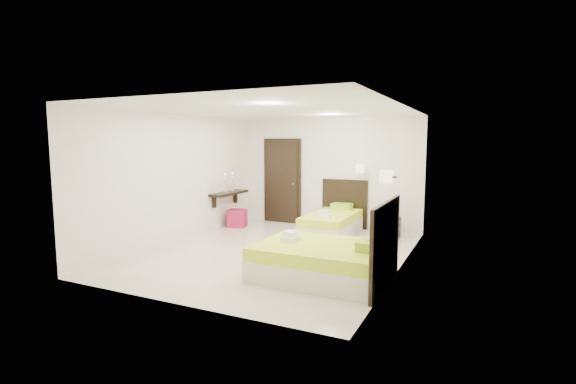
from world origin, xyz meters
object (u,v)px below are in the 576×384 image
at_px(bed_double, 327,259).
at_px(nightstand, 388,227).
at_px(ottoman, 237,218).
at_px(bed_single, 333,222).

height_order(bed_double, nightstand, bed_double).
bearing_deg(bed_double, ottoman, 140.70).
bearing_deg(nightstand, bed_double, -93.76).
height_order(bed_single, bed_double, bed_double).
distance_m(bed_single, nightstand, 1.18).
height_order(bed_double, ottoman, bed_double).
relative_size(bed_single, nightstand, 3.79).
xyz_separation_m(bed_single, nightstand, (1.15, 0.25, -0.06)).
xyz_separation_m(bed_double, ottoman, (-3.28, 2.68, -0.08)).
bearing_deg(ottoman, bed_single, 4.71).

